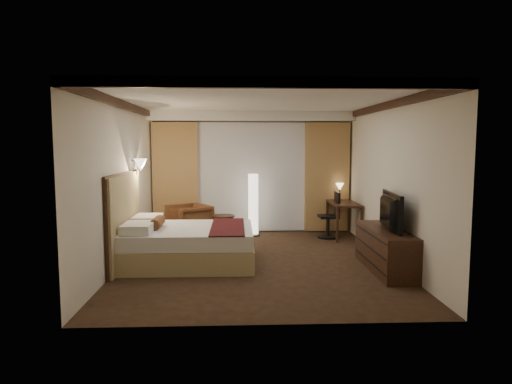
{
  "coord_description": "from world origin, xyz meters",
  "views": [
    {
      "loc": [
        -0.34,
        -7.61,
        1.99
      ],
      "look_at": [
        0.0,
        0.4,
        1.15
      ],
      "focal_mm": 32.0,
      "sensor_mm": 36.0,
      "label": 1
    }
  ],
  "objects_px": {
    "side_table": "(224,227)",
    "dresser": "(385,250)",
    "desk": "(344,220)",
    "office_chair": "(328,215)",
    "floor_lamp": "(253,205)",
    "television": "(385,209)",
    "bed": "(190,245)",
    "armchair": "(189,220)"
  },
  "relations": [
    {
      "from": "bed",
      "to": "television",
      "type": "relative_size",
      "value": 1.89
    },
    {
      "from": "side_table",
      "to": "television",
      "type": "relative_size",
      "value": 0.46
    },
    {
      "from": "bed",
      "to": "floor_lamp",
      "type": "relative_size",
      "value": 1.55
    },
    {
      "from": "armchair",
      "to": "desk",
      "type": "distance_m",
      "value": 3.3
    },
    {
      "from": "armchair",
      "to": "bed",
      "type": "bearing_deg",
      "value": -24.85
    },
    {
      "from": "floor_lamp",
      "to": "dresser",
      "type": "relative_size",
      "value": 0.8
    },
    {
      "from": "floor_lamp",
      "to": "office_chair",
      "type": "bearing_deg",
      "value": -10.07
    },
    {
      "from": "bed",
      "to": "side_table",
      "type": "distance_m",
      "value": 1.96
    },
    {
      "from": "bed",
      "to": "television",
      "type": "xyz_separation_m",
      "value": [
        3.1,
        -0.58,
        0.68
      ]
    },
    {
      "from": "side_table",
      "to": "floor_lamp",
      "type": "bearing_deg",
      "value": 30.54
    },
    {
      "from": "television",
      "to": "floor_lamp",
      "type": "bearing_deg",
      "value": 39.91
    },
    {
      "from": "armchair",
      "to": "desk",
      "type": "xyz_separation_m",
      "value": [
        3.3,
        0.02,
        -0.03
      ]
    },
    {
      "from": "armchair",
      "to": "dresser",
      "type": "height_order",
      "value": "armchair"
    },
    {
      "from": "floor_lamp",
      "to": "armchair",
      "type": "bearing_deg",
      "value": -169.36
    },
    {
      "from": "bed",
      "to": "desk",
      "type": "relative_size",
      "value": 1.85
    },
    {
      "from": "desk",
      "to": "dresser",
      "type": "xyz_separation_m",
      "value": [
        0.05,
        -2.61,
        -0.04
      ]
    },
    {
      "from": "dresser",
      "to": "television",
      "type": "distance_m",
      "value": 0.66
    },
    {
      "from": "armchair",
      "to": "floor_lamp",
      "type": "relative_size",
      "value": 0.59
    },
    {
      "from": "office_chair",
      "to": "television",
      "type": "height_order",
      "value": "television"
    },
    {
      "from": "office_chair",
      "to": "dresser",
      "type": "height_order",
      "value": "office_chair"
    },
    {
      "from": "floor_lamp",
      "to": "television",
      "type": "bearing_deg",
      "value": -55.53
    },
    {
      "from": "desk",
      "to": "television",
      "type": "relative_size",
      "value": 1.02
    },
    {
      "from": "armchair",
      "to": "side_table",
      "type": "relative_size",
      "value": 1.56
    },
    {
      "from": "bed",
      "to": "side_table",
      "type": "xyz_separation_m",
      "value": [
        0.51,
        1.89,
        -0.05
      ]
    },
    {
      "from": "armchair",
      "to": "office_chair",
      "type": "bearing_deg",
      "value": 58.36
    },
    {
      "from": "television",
      "to": "side_table",
      "type": "bearing_deg",
      "value": 51.81
    },
    {
      "from": "armchair",
      "to": "floor_lamp",
      "type": "distance_m",
      "value": 1.42
    },
    {
      "from": "side_table",
      "to": "dresser",
      "type": "height_order",
      "value": "dresser"
    },
    {
      "from": "office_chair",
      "to": "desk",
      "type": "bearing_deg",
      "value": 7.21
    },
    {
      "from": "armchair",
      "to": "dresser",
      "type": "relative_size",
      "value": 0.47
    },
    {
      "from": "armchair",
      "to": "side_table",
      "type": "bearing_deg",
      "value": 49.67
    },
    {
      "from": "desk",
      "to": "office_chair",
      "type": "relative_size",
      "value": 1.15
    },
    {
      "from": "floor_lamp",
      "to": "desk",
      "type": "distance_m",
      "value": 1.97
    },
    {
      "from": "armchair",
      "to": "dresser",
      "type": "bearing_deg",
      "value": 21.19
    },
    {
      "from": "floor_lamp",
      "to": "desk",
      "type": "relative_size",
      "value": 1.19
    },
    {
      "from": "dresser",
      "to": "bed",
      "type": "bearing_deg",
      "value": 169.5
    },
    {
      "from": "desk",
      "to": "television",
      "type": "xyz_separation_m",
      "value": [
        0.02,
        -2.61,
        0.61
      ]
    },
    {
      "from": "desk",
      "to": "office_chair",
      "type": "distance_m",
      "value": 0.36
    },
    {
      "from": "desk",
      "to": "television",
      "type": "distance_m",
      "value": 2.68
    },
    {
      "from": "bed",
      "to": "office_chair",
      "type": "xyz_separation_m",
      "value": [
        2.74,
        1.98,
        0.19
      ]
    },
    {
      "from": "desk",
      "to": "television",
      "type": "bearing_deg",
      "value": -89.56
    },
    {
      "from": "desk",
      "to": "dresser",
      "type": "bearing_deg",
      "value": -88.9
    }
  ]
}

